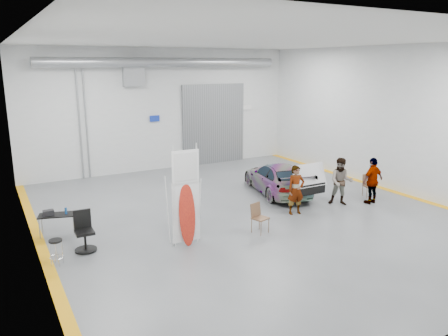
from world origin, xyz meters
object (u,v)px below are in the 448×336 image
folding_chair_far (369,190)px  person_c (373,181)px  sedan_car (277,178)px  person_a (296,190)px  folding_chair_near (260,224)px  person_b (341,181)px  shop_stool (56,252)px  surfboard_display (187,205)px  office_chair (84,234)px  work_table (55,215)px

folding_chair_far → person_c: bearing=-110.4°
sedan_car → person_a: person_a is taller
folding_chair_near → folding_chair_far: size_ratio=1.05×
person_b → shop_stool: bearing=-137.7°
sedan_car → folding_chair_near: size_ratio=4.55×
person_c → surfboard_display: size_ratio=0.59×
surfboard_display → office_chair: bearing=160.0°
folding_chair_near → shop_stool: bearing=156.3°
person_c → shop_stool: size_ratio=2.51×
surfboard_display → folding_chair_far: surfboard_display is taller
person_c → shop_stool: bearing=-5.7°
person_a → person_b: (2.15, 0.00, 0.02)m
work_table → office_chair: 1.69m
person_a → person_c: person_c is taller
surfboard_display → office_chair: (-2.74, 1.08, -0.72)m
person_c → folding_chair_near: person_c is taller
shop_stool → person_c: bearing=-1.5°
person_a → folding_chair_near: (-2.10, -0.88, -0.59)m
surfboard_display → person_a: bearing=9.6°
sedan_car → person_b: 2.74m
sedan_car → folding_chair_far: size_ratio=4.76×
sedan_car → work_table: size_ratio=3.61×
work_table → office_chair: bearing=-70.6°
person_b → surfboard_display: (-6.67, -0.65, 0.32)m
person_b → folding_chair_far: size_ratio=2.02×
person_b → office_chair: (-9.41, 0.43, -0.40)m
folding_chair_near → office_chair: size_ratio=0.81×
person_b → office_chair: bearing=-141.3°
sedan_car → office_chair: size_ratio=3.70×
person_a → person_c: bearing=0.8°
person_b → work_table: (-9.97, 2.01, -0.23)m
folding_chair_far → work_table: 11.81m
person_a → person_b: person_b is taller
person_a → person_b: 2.15m
person_b → folding_chair_near: (-4.25, -0.88, -0.62)m
folding_chair_far → work_table: folding_chair_far is taller
surfboard_display → office_chair: 3.03m
person_c → shop_stool: person_c is taller
person_a → surfboard_display: surfboard_display is taller
surfboard_display → folding_chair_near: surfboard_display is taller
office_chair → folding_chair_near: bearing=-12.6°
person_a → folding_chair_near: bearing=-148.4°
sedan_car → folding_chair_far: 3.69m
person_c → folding_chair_far: 1.03m
person_a → surfboard_display: 4.58m
person_a → folding_chair_far: (3.84, 0.16, -0.61)m
person_b → work_table: bearing=-150.2°
work_table → folding_chair_far: bearing=-9.0°
sedan_car → folding_chair_far: sedan_car is taller
shop_stool → person_a: bearing=1.3°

